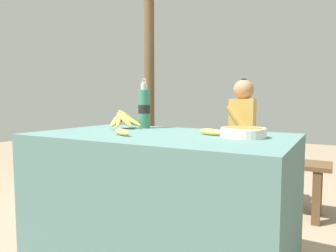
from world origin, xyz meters
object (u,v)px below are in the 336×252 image
at_px(banana_bunch_ripe, 123,120).
at_px(loose_banana_side, 210,132).
at_px(support_post_near, 149,85).
at_px(water_bottle, 144,108).
at_px(loose_banana_front, 122,132).
at_px(wooden_bench, 241,166).
at_px(serving_bowl, 243,132).
at_px(banana_bunch_green, 203,147).
at_px(seated_vendor, 237,134).

xyz_separation_m(banana_bunch_ripe, loose_banana_side, (0.62, -0.07, -0.04)).
xyz_separation_m(banana_bunch_ripe, support_post_near, (-0.80, 1.53, 0.31)).
relative_size(water_bottle, loose_banana_front, 2.06).
relative_size(loose_banana_front, wooden_bench, 0.11).
height_order(serving_bowl, banana_bunch_green, serving_bowl).
bearing_deg(loose_banana_front, wooden_bench, 80.72).
relative_size(serving_bowl, seated_vendor, 0.19).
bearing_deg(loose_banana_side, wooden_bench, 97.81).
distance_m(loose_banana_front, wooden_bench, 1.50).
xyz_separation_m(water_bottle, wooden_bench, (0.37, 1.01, -0.53)).
bearing_deg(support_post_near, water_bottle, -58.14).
relative_size(banana_bunch_ripe, loose_banana_front, 1.94).
height_order(banana_bunch_ripe, loose_banana_side, banana_bunch_ripe).
bearing_deg(loose_banana_front, banana_bunch_green, 95.63).
height_order(banana_bunch_ripe, loose_banana_front, banana_bunch_ripe).
xyz_separation_m(wooden_bench, support_post_near, (-1.26, 0.42, 0.77)).
bearing_deg(banana_bunch_ripe, loose_banana_front, -53.20).
bearing_deg(serving_bowl, support_post_near, 134.70).
bearing_deg(support_post_near, banana_bunch_green, -25.20).
relative_size(water_bottle, banana_bunch_green, 1.32).
xyz_separation_m(banana_bunch_ripe, water_bottle, (0.09, 0.10, 0.07)).
bearing_deg(serving_bowl, banana_bunch_green, 120.72).
relative_size(loose_banana_side, seated_vendor, 0.13).
relative_size(banana_bunch_ripe, wooden_bench, 0.21).
xyz_separation_m(banana_bunch_ripe, wooden_bench, (0.46, 1.11, -0.46)).
distance_m(serving_bowl, water_bottle, 0.74).
distance_m(banana_bunch_ripe, serving_bowl, 0.80).
distance_m(loose_banana_front, banana_bunch_green, 1.45).
xyz_separation_m(banana_bunch_green, support_post_near, (-0.88, 0.42, 0.63)).
distance_m(wooden_bench, support_post_near, 1.53).
bearing_deg(water_bottle, support_post_near, 121.86).
bearing_deg(banana_bunch_ripe, support_post_near, 117.47).
distance_m(loose_banana_side, seated_vendor, 1.17).
bearing_deg(water_bottle, loose_banana_side, -18.17).
bearing_deg(loose_banana_side, support_post_near, 131.55).
xyz_separation_m(loose_banana_side, wooden_bench, (-0.16, 1.18, -0.42)).
distance_m(water_bottle, wooden_bench, 1.20).
height_order(serving_bowl, water_bottle, water_bottle).
height_order(loose_banana_front, support_post_near, support_post_near).
distance_m(seated_vendor, support_post_near, 1.39).
relative_size(loose_banana_front, loose_banana_side, 1.02).
xyz_separation_m(loose_banana_side, support_post_near, (-1.42, 1.60, 0.35)).
bearing_deg(support_post_near, serving_bowl, -45.30).
bearing_deg(banana_bunch_green, loose_banana_front, -84.37).
bearing_deg(banana_bunch_green, seated_vendor, -6.74).
xyz_separation_m(banana_bunch_ripe, serving_bowl, (0.80, -0.08, -0.03)).
bearing_deg(loose_banana_side, banana_bunch_ripe, 173.55).
bearing_deg(banana_bunch_ripe, wooden_bench, 67.53).
bearing_deg(wooden_bench, serving_bowl, -74.18).
bearing_deg(loose_banana_side, water_bottle, 161.83).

